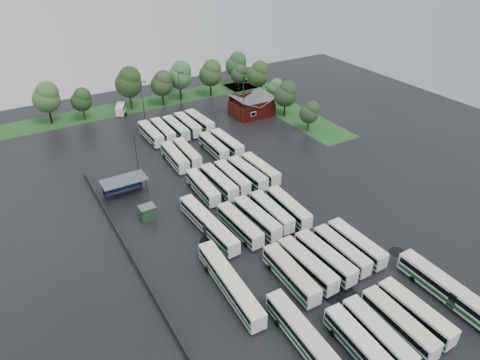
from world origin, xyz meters
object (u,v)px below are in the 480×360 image
minibus (121,109)px  brick_building (252,108)px  artic_bus_west_a (310,344)px  artic_bus_east (452,293)px

minibus → brick_building: bearing=-7.6°
artic_bus_west_a → artic_bus_east: bearing=-7.3°
brick_building → artic_bus_east: brick_building is taller
artic_bus_west_a → minibus: artic_bus_west_a is taller
artic_bus_west_a → brick_building: bearing=65.3°
artic_bus_west_a → minibus: bearing=89.7°
artic_bus_west_a → artic_bus_east: 21.61m
artic_bus_west_a → artic_bus_east: (21.32, -3.55, 0.03)m
artic_bus_east → artic_bus_west_a: bearing=170.9°
artic_bus_east → minibus: (-17.64, 87.86, -0.36)m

